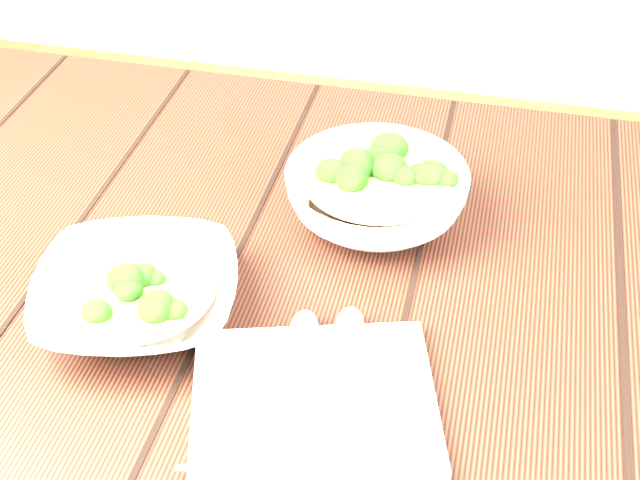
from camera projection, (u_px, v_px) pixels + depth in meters
The scene contains 7 objects.
table at pixel (259, 335), 1.07m from camera, with size 1.20×0.80×0.75m.
soup_bowl_front at pixel (137, 295), 0.91m from camera, with size 0.25×0.25×0.06m.
soup_bowl_back at pixel (376, 193), 1.03m from camera, with size 0.27×0.27×0.08m.
trivet at pixel (350, 206), 1.06m from camera, with size 0.10×0.10×0.02m, color black.
napkin at pixel (314, 401), 0.83m from camera, with size 0.23×0.19×0.01m, color beige.
spoon_left at pixel (301, 355), 0.86m from camera, with size 0.05×0.19×0.01m.
spoon_right at pixel (347, 351), 0.87m from camera, with size 0.04×0.19×0.01m.
Camera 1 is at (0.24, -0.72, 1.40)m, focal length 50.00 mm.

